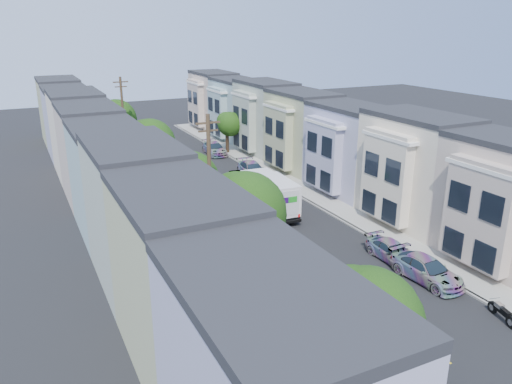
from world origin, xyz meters
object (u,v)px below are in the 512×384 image
(tree_d, at_px, (149,144))
(parked_right_c, at_px, (252,170))
(tree_a, at_px, (365,324))
(fedex_truck, at_px, (270,193))
(tree_far_r, at_px, (229,124))
(parked_right_b, at_px, (393,252))
(parked_left_b, at_px, (306,323))
(parked_left_c, at_px, (233,251))
(lead_sedan, at_px, (240,178))
(tree_c, at_px, (188,181))
(parked_right_d, at_px, (214,149))
(parked_right_a, at_px, (427,270))
(utility_pole_near, at_px, (210,191))
(tree_b, at_px, (244,213))
(tree_e, at_px, (116,120))
(motorcycle, at_px, (501,312))
(utility_pole_far, at_px, (124,123))
(parked_left_d, at_px, (187,207))

(tree_d, height_order, parked_right_c, tree_d)
(tree_a, distance_m, fedex_truck, 24.04)
(tree_far_r, relative_size, parked_right_b, 1.20)
(parked_left_b, relative_size, parked_left_c, 0.89)
(fedex_truck, relative_size, parked_right_c, 1.33)
(lead_sedan, bearing_deg, parked_right_b, -75.65)
(tree_a, xyz_separation_m, lead_sedan, (8.99, 31.34, -4.04))
(tree_c, bearing_deg, parked_right_d, 64.31)
(lead_sedan, relative_size, parked_right_a, 0.76)
(tree_d, relative_size, utility_pole_near, 0.74)
(lead_sedan, bearing_deg, parked_left_c, -107.76)
(fedex_truck, bearing_deg, tree_b, -120.37)
(tree_b, bearing_deg, parked_left_b, -73.17)
(tree_a, relative_size, parked_right_c, 1.33)
(tree_b, relative_size, tree_c, 1.14)
(tree_e, bearing_deg, parked_left_b, -88.01)
(tree_e, height_order, motorcycle, tree_e)
(parked_right_b, bearing_deg, tree_c, 140.83)
(tree_c, xyz_separation_m, motorcycle, (11.64, -18.01, -4.05))
(parked_right_a, xyz_separation_m, motorcycle, (0.43, -5.16, -0.28))
(tree_b, bearing_deg, parked_right_b, 0.14)
(utility_pole_far, bearing_deg, tree_c, -90.01)
(parked_right_d, bearing_deg, parked_left_c, -105.18)
(lead_sedan, relative_size, motorcycle, 1.69)
(parked_left_c, distance_m, parked_right_b, 10.92)
(parked_left_d, bearing_deg, fedex_truck, -27.78)
(tree_b, height_order, parked_right_d, tree_b)
(utility_pole_near, bearing_deg, parked_left_d, 81.61)
(tree_a, height_order, tree_c, tree_a)
(parked_left_d, bearing_deg, parked_right_a, -63.58)
(fedex_truck, xyz_separation_m, parked_right_b, (3.42, -11.64, -1.18))
(tree_c, xyz_separation_m, parked_left_b, (1.40, -14.35, -3.90))
(parked_left_b, relative_size, motorcycle, 1.86)
(tree_d, height_order, tree_far_r, tree_d)
(parked_right_b, bearing_deg, lead_sedan, 97.87)
(tree_b, height_order, fedex_truck, tree_b)
(parked_right_c, bearing_deg, tree_c, -126.45)
(tree_b, distance_m, tree_c, 9.75)
(tree_c, relative_size, lead_sedan, 1.80)
(parked_left_d, bearing_deg, parked_left_b, -92.36)
(tree_e, bearing_deg, tree_a, -90.00)
(tree_far_r, xyz_separation_m, lead_sedan, (-4.21, -12.43, -3.00))
(utility_pole_near, bearing_deg, parked_right_d, 68.05)
(tree_b, distance_m, tree_e, 35.81)
(lead_sedan, xyz_separation_m, parked_right_c, (2.21, 1.69, 0.14))
(parked_left_c, height_order, motorcycle, parked_left_c)
(utility_pole_far, height_order, fedex_truck, utility_pole_far)
(tree_a, relative_size, tree_e, 0.95)
(utility_pole_near, distance_m, utility_pole_far, 26.00)
(tree_b, xyz_separation_m, parked_left_d, (1.40, 14.70, -4.71))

